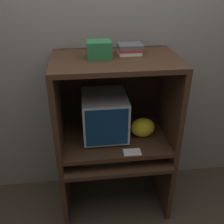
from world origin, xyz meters
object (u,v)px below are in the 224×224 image
at_px(crt_monitor, 105,115).
at_px(snack_bag, 143,127).
at_px(mouse, 135,157).
at_px(book_stack, 130,49).
at_px(keyboard, 106,158).
at_px(storage_box, 99,49).

xyz_separation_m(crt_monitor, snack_bag, (0.32, -0.05, -0.11)).
relative_size(mouse, book_stack, 0.32).
bearing_deg(book_stack, mouse, -84.10).
distance_m(keyboard, storage_box, 0.87).
xyz_separation_m(mouse, snack_bag, (0.09, 0.14, 0.19)).
distance_m(mouse, storage_box, 0.91).
bearing_deg(snack_bag, crt_monitor, 170.60).
bearing_deg(crt_monitor, mouse, -39.91).
bearing_deg(mouse, snack_bag, 57.72).
bearing_deg(mouse, keyboard, 177.64).
xyz_separation_m(crt_monitor, storage_box, (-0.03, -0.02, 0.56)).
relative_size(crt_monitor, keyboard, 1.08).
bearing_deg(book_stack, crt_monitor, -166.32).
bearing_deg(mouse, storage_box, 147.02).
distance_m(keyboard, snack_bag, 0.40).
xyz_separation_m(crt_monitor, mouse, (0.23, -0.19, -0.30)).
bearing_deg(snack_bag, keyboard, -158.34).
distance_m(crt_monitor, storage_box, 0.56).
distance_m(crt_monitor, snack_bag, 0.34).
height_order(keyboard, storage_box, storage_box).
relative_size(snack_bag, book_stack, 1.11).
bearing_deg(crt_monitor, book_stack, 13.68).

